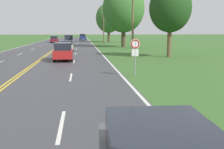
% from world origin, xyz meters
% --- Properties ---
extents(traffic_sign, '(0.60, 0.10, 2.35)m').
position_xyz_m(traffic_sign, '(7.38, 16.43, 1.76)').
color(traffic_sign, gray).
rests_on(traffic_sign, ground).
extents(utility_pole_midground, '(1.80, 0.24, 9.64)m').
position_xyz_m(utility_pole_midground, '(9.68, 29.63, 4.98)').
color(utility_pole_midground, brown).
rests_on(utility_pole_midground, ground).
extents(utility_pole_far, '(1.80, 0.24, 8.15)m').
position_xyz_m(utility_pole_far, '(9.16, 61.94, 4.23)').
color(utility_pole_far, brown).
rests_on(utility_pole_far, ground).
extents(tree_left_verge, '(6.27, 6.27, 9.50)m').
position_xyz_m(tree_left_verge, '(10.97, 68.56, 5.88)').
color(tree_left_verge, brown).
rests_on(tree_left_verge, ground).
extents(tree_behind_sign, '(4.48, 4.48, 7.80)m').
position_xyz_m(tree_behind_sign, '(13.56, 28.81, 5.21)').
color(tree_behind_sign, brown).
rests_on(tree_behind_sign, ground).
extents(tree_mid_treeline, '(7.12, 7.12, 10.69)m').
position_xyz_m(tree_mid_treeline, '(11.40, 47.55, 6.57)').
color(tree_mid_treeline, '#473828').
rests_on(tree_mid_treeline, ground).
extents(car_red_suv_mid_near, '(1.88, 4.36, 1.72)m').
position_xyz_m(car_red_suv_mid_near, '(2.33, 26.54, 0.91)').
color(car_red_suv_mid_near, black).
rests_on(car_red_suv_mid_near, ground).
extents(car_champagne_sedan_mid_far, '(1.94, 4.14, 1.47)m').
position_xyz_m(car_champagne_sedan_mid_far, '(2.07, 39.03, 0.77)').
color(car_champagne_sedan_mid_far, black).
rests_on(car_champagne_sedan_mid_far, ground).
extents(car_silver_van_receding, '(1.77, 4.54, 2.04)m').
position_xyz_m(car_silver_van_receding, '(1.77, 54.52, 1.03)').
color(car_silver_van_receding, black).
rests_on(car_silver_van_receding, ground).
extents(car_maroon_hatchback_distant, '(1.73, 4.07, 1.59)m').
position_xyz_m(car_maroon_hatchback_distant, '(-2.14, 67.45, 0.83)').
color(car_maroon_hatchback_distant, black).
rests_on(car_maroon_hatchback_distant, ground).
extents(car_dark_blue_suv_horizon, '(2.04, 4.29, 1.86)m').
position_xyz_m(car_dark_blue_suv_horizon, '(4.73, 84.07, 0.98)').
color(car_dark_blue_suv_horizon, black).
rests_on(car_dark_blue_suv_horizon, ground).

